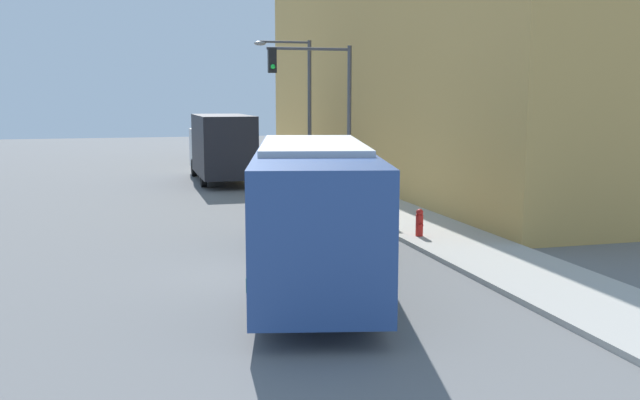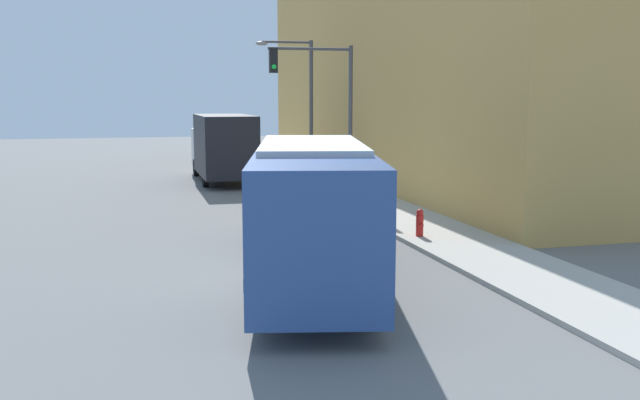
{
  "view_description": "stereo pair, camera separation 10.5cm",
  "coord_description": "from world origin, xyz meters",
  "views": [
    {
      "loc": [
        -3.06,
        -16.07,
        4.16
      ],
      "look_at": [
        2.0,
        2.54,
        1.36
      ],
      "focal_mm": 40.0,
      "sensor_mm": 36.0,
      "label": 1
    },
    {
      "loc": [
        -2.96,
        -16.09,
        4.16
      ],
      "look_at": [
        2.0,
        2.54,
        1.36
      ],
      "focal_mm": 40.0,
      "sensor_mm": 36.0,
      "label": 2
    }
  ],
  "objects": [
    {
      "name": "city_bus",
      "position": [
        1.0,
        -0.46,
        1.82
      ],
      "size": [
        4.63,
        10.55,
        3.15
      ],
      "rotation": [
        0.0,
        0.0,
        -0.22
      ],
      "color": "#2D4C8C",
      "rests_on": "ground_plane"
    },
    {
      "name": "street_lamp",
      "position": [
        4.97,
        16.76,
        4.13
      ],
      "size": [
        2.71,
        0.28,
        6.64
      ],
      "color": "#47474C",
      "rests_on": "sidewalk"
    },
    {
      "name": "sidewalk",
      "position": [
        5.92,
        20.0,
        0.06
      ],
      "size": [
        2.83,
        70.0,
        0.13
      ],
      "color": "#B7B2A8",
      "rests_on": "ground_plane"
    },
    {
      "name": "pedestrian_near_corner",
      "position": [
        6.52,
        15.89,
        1.04
      ],
      "size": [
        0.34,
        0.34,
        1.79
      ],
      "color": "slate",
      "rests_on": "sidewalk"
    },
    {
      "name": "ground_plane",
      "position": [
        0.0,
        0.0,
        0.0
      ],
      "size": [
        120.0,
        120.0,
        0.0
      ],
      "primitive_type": "plane",
      "color": "slate"
    },
    {
      "name": "building_facade",
      "position": [
        10.33,
        17.61,
        5.83
      ],
      "size": [
        6.0,
        33.22,
        11.65
      ],
      "color": "tan",
      "rests_on": "ground_plane"
    },
    {
      "name": "parking_meter",
      "position": [
        5.1,
        10.67,
        1.03
      ],
      "size": [
        0.14,
        0.14,
        1.34
      ],
      "color": "#47474C",
      "rests_on": "sidewalk"
    },
    {
      "name": "fire_hydrant",
      "position": [
        5.1,
        2.9,
        0.53
      ],
      "size": [
        0.22,
        0.29,
        0.8
      ],
      "color": "red",
      "rests_on": "sidewalk"
    },
    {
      "name": "traffic_light_pole",
      "position": [
        4.2,
        10.22,
        4.17
      ],
      "size": [
        3.28,
        0.35,
        5.96
      ],
      "color": "#47474C",
      "rests_on": "sidewalk"
    },
    {
      "name": "delivery_truck",
      "position": [
        1.39,
        18.96,
        1.78
      ],
      "size": [
        2.44,
        8.15,
        3.3
      ],
      "color": "black",
      "rests_on": "ground_plane"
    }
  ]
}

